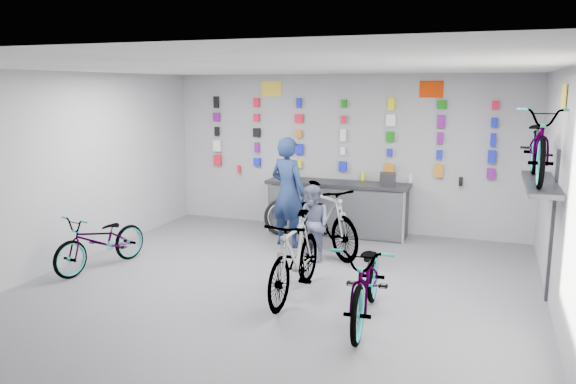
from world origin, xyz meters
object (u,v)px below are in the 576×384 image
at_px(counter, 337,209).
at_px(bike_center, 295,256).
at_px(bike_right, 367,280).
at_px(clerk, 288,192).
at_px(customer, 313,223).
at_px(bike_left, 101,241).
at_px(bike_service, 324,219).

relative_size(counter, bike_center, 1.44).
relative_size(bike_right, clerk, 1.02).
height_order(bike_center, clerk, clerk).
distance_m(counter, bike_center, 3.37).
bearing_deg(customer, clerk, 164.31).
relative_size(counter, bike_left, 1.61).
xyz_separation_m(bike_left, customer, (2.94, 1.48, 0.18)).
relative_size(bike_left, clerk, 0.87).
xyz_separation_m(bike_service, customer, (-0.05, -0.47, 0.02)).
bearing_deg(clerk, bike_left, 62.12).
distance_m(bike_center, clerk, 2.51).
bearing_deg(clerk, bike_service, -179.31).
distance_m(counter, clerk, 1.31).
height_order(bike_center, bike_right, bike_center).
xyz_separation_m(counter, clerk, (-0.60, -1.06, 0.47)).
xyz_separation_m(bike_center, bike_service, (-0.20, 2.06, 0.03)).
relative_size(counter, bike_right, 1.37).
xyz_separation_m(counter, bike_service, (0.13, -1.29, 0.11)).
height_order(counter, bike_right, bike_right).
bearing_deg(counter, bike_left, -131.48).
relative_size(bike_center, bike_right, 0.95).
distance_m(bike_left, bike_center, 3.20).
height_order(counter, bike_left, counter).
relative_size(bike_center, customer, 1.52).
bearing_deg(bike_right, clerk, 121.70).
bearing_deg(counter, customer, -87.48).
bearing_deg(counter, bike_right, -69.80).
height_order(bike_center, customer, customer).
relative_size(bike_left, bike_right, 0.85).
distance_m(counter, customer, 1.76).
xyz_separation_m(bike_left, bike_right, (4.26, -0.56, 0.08)).
bearing_deg(bike_left, clerk, 56.79).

